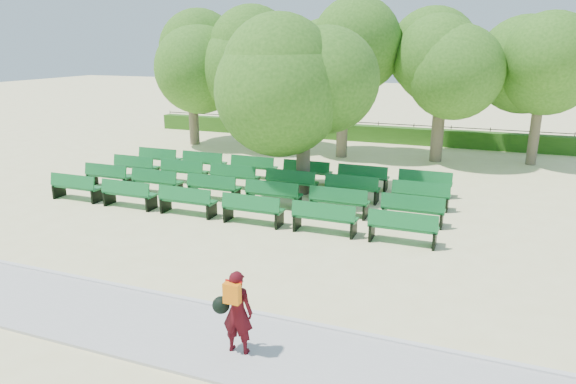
# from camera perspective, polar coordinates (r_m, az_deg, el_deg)

# --- Properties ---
(ground) EXTENTS (120.00, 120.00, 0.00)m
(ground) POSITION_cam_1_polar(r_m,az_deg,el_deg) (17.10, -3.14, -2.21)
(ground) COLOR beige
(paving) EXTENTS (30.00, 2.20, 0.06)m
(paving) POSITION_cam_1_polar(r_m,az_deg,el_deg) (11.32, -19.05, -13.01)
(paving) COLOR #B3B2AE
(paving) RESTS_ON ground
(curb) EXTENTS (30.00, 0.12, 0.10)m
(curb) POSITION_cam_1_polar(r_m,az_deg,el_deg) (12.09, -15.55, -10.63)
(curb) COLOR silver
(curb) RESTS_ON ground
(hedge) EXTENTS (26.00, 0.70, 0.90)m
(hedge) POSITION_cam_1_polar(r_m,az_deg,el_deg) (29.96, 7.93, 6.52)
(hedge) COLOR #295917
(hedge) RESTS_ON ground
(fence) EXTENTS (26.00, 0.10, 1.02)m
(fence) POSITION_cam_1_polar(r_m,az_deg,el_deg) (30.43, 8.07, 5.80)
(fence) COLOR black
(fence) RESTS_ON ground
(tree_line) EXTENTS (21.80, 6.80, 7.04)m
(tree_line) POSITION_cam_1_polar(r_m,az_deg,el_deg) (26.23, 5.85, 4.23)
(tree_line) COLOR #386D1D
(tree_line) RESTS_ON ground
(bench_array) EXTENTS (1.93, 0.68, 1.20)m
(bench_array) POSITION_cam_1_polar(r_m,az_deg,el_deg) (18.71, -3.80, -0.28)
(bench_array) COLOR #12682C
(bench_array) RESTS_ON ground
(tree_among) EXTENTS (4.45, 4.45, 6.12)m
(tree_among) POSITION_cam_1_polar(r_m,az_deg,el_deg) (18.52, 1.77, 12.17)
(tree_among) COLOR brown
(tree_among) RESTS_ON ground
(person) EXTENTS (0.74, 0.45, 1.57)m
(person) POSITION_cam_1_polar(r_m,az_deg,el_deg) (9.29, -5.81, -12.98)
(person) COLOR #40090F
(person) RESTS_ON ground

